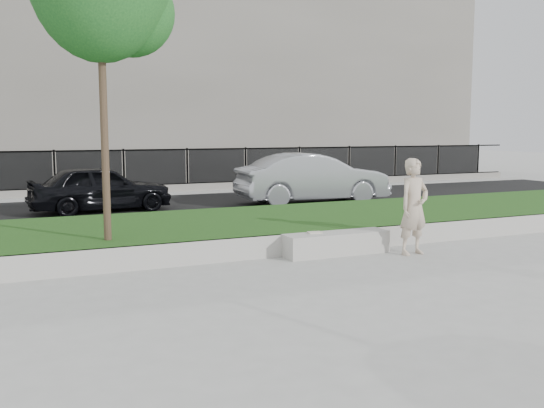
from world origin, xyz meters
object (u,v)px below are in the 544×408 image
stone_bench (336,243)px  car_silver (313,178)px  car_dark (101,188)px  man (414,207)px  book (315,233)px

stone_bench → car_silver: bearing=65.3°
car_dark → car_silver: (6.14, -0.67, 0.11)m
man → book: size_ratio=7.35×
car_silver → stone_bench: bearing=159.2°
book → car_silver: car_silver is taller
car_dark → stone_bench: bearing=-163.1°
stone_bench → book: (-0.40, 0.08, 0.22)m
man → car_silver: bearing=68.1°
car_dark → book: bearing=-165.6°
car_dark → car_silver: size_ratio=0.82×
man → car_dark: (-4.31, 7.97, -0.19)m
man → car_silver: size_ratio=0.38×
man → stone_bench: bearing=149.0°
man → book: 1.85m
stone_bench → man: size_ratio=1.14×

